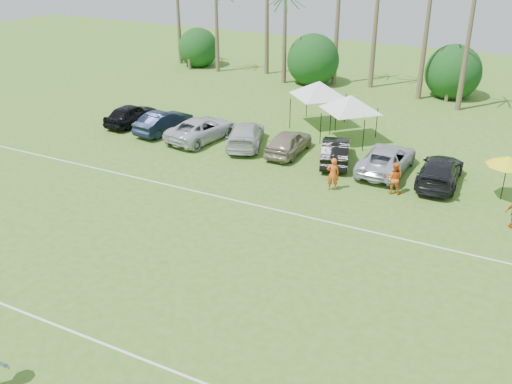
% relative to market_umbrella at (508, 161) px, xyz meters
% --- Properties ---
extents(ground, '(120.00, 120.00, 0.00)m').
position_rel_market_umbrella_xyz_m(ground, '(-12.03, -20.56, -2.20)').
color(ground, '#467121').
rests_on(ground, ground).
extents(field_lines, '(80.00, 12.10, 0.01)m').
position_rel_market_umbrella_xyz_m(field_lines, '(-12.03, -12.56, -2.19)').
color(field_lines, white).
rests_on(field_lines, ground).
extents(bush_tree_0, '(4.00, 4.00, 4.00)m').
position_rel_market_umbrella_xyz_m(bush_tree_0, '(-31.03, 18.44, -0.40)').
color(bush_tree_0, brown).
rests_on(bush_tree_0, ground).
extents(bush_tree_1, '(4.00, 4.00, 4.00)m').
position_rel_market_umbrella_xyz_m(bush_tree_1, '(-18.03, 18.44, -0.40)').
color(bush_tree_1, brown).
rests_on(bush_tree_1, ground).
extents(bush_tree_2, '(4.00, 4.00, 4.00)m').
position_rel_market_umbrella_xyz_m(bush_tree_2, '(-6.03, 18.44, -0.40)').
color(bush_tree_2, brown).
rests_on(bush_tree_2, ground).
extents(sideline_player_a, '(0.80, 0.68, 1.86)m').
position_rel_market_umbrella_xyz_m(sideline_player_a, '(-8.37, -2.93, -1.27)').
color(sideline_player_a, '#F5591B').
rests_on(sideline_player_a, ground).
extents(sideline_player_b, '(0.95, 0.78, 1.78)m').
position_rel_market_umbrella_xyz_m(sideline_player_b, '(-5.28, -1.84, -1.31)').
color(sideline_player_b, orange).
rests_on(sideline_player_b, ground).
extents(canopy_tent_left, '(4.65, 4.65, 3.77)m').
position_rel_market_umbrella_xyz_m(canopy_tent_left, '(-13.17, 6.99, 1.03)').
color(canopy_tent_left, black).
rests_on(canopy_tent_left, ground).
extents(canopy_tent_right, '(4.48, 4.48, 3.63)m').
position_rel_market_umbrella_xyz_m(canopy_tent_right, '(-10.16, 4.96, 0.91)').
color(canopy_tent_right, black).
rests_on(canopy_tent_right, ground).
extents(market_umbrella, '(2.20, 2.20, 2.45)m').
position_rel_market_umbrella_xyz_m(market_umbrella, '(0.00, 0.00, 0.00)').
color(market_umbrella, black).
rests_on(market_umbrella, ground).
extents(parked_car_0, '(1.91, 4.50, 1.52)m').
position_rel_market_umbrella_xyz_m(parked_car_0, '(-25.23, 0.97, -1.44)').
color(parked_car_0, black).
rests_on(parked_car_0, ground).
extents(parked_car_1, '(2.19, 4.78, 1.52)m').
position_rel_market_umbrella_xyz_m(parked_car_1, '(-22.10, 0.64, -1.44)').
color(parked_car_1, black).
rests_on(parked_car_1, ground).
extents(parked_car_2, '(3.24, 5.76, 1.52)m').
position_rel_market_umbrella_xyz_m(parked_car_2, '(-18.98, 0.58, -1.44)').
color(parked_car_2, silver).
rests_on(parked_car_2, ground).
extents(parked_car_3, '(3.88, 5.65, 1.52)m').
position_rel_market_umbrella_xyz_m(parked_car_3, '(-15.85, 0.97, -1.44)').
color(parked_car_3, silver).
rests_on(parked_car_3, ground).
extents(parked_car_4, '(1.90, 4.50, 1.52)m').
position_rel_market_umbrella_xyz_m(parked_car_4, '(-12.73, 0.91, -1.44)').
color(parked_car_4, gray).
rests_on(parked_car_4, ground).
extents(parked_car_5, '(2.91, 4.88, 1.52)m').
position_rel_market_umbrella_xyz_m(parked_car_5, '(-9.60, 0.86, -1.44)').
color(parked_car_5, black).
rests_on(parked_car_5, ground).
extents(parked_car_6, '(2.53, 5.47, 1.52)m').
position_rel_market_umbrella_xyz_m(parked_car_6, '(-6.47, 0.94, -1.44)').
color(parked_car_6, '#B8BAC7').
rests_on(parked_car_6, ground).
extents(parked_car_7, '(2.34, 5.31, 1.52)m').
position_rel_market_umbrella_xyz_m(parked_car_7, '(-3.35, 0.61, -1.44)').
color(parked_car_7, black).
rests_on(parked_car_7, ground).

